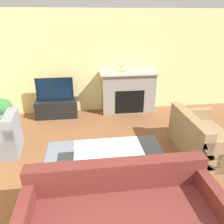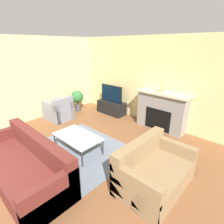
{
  "view_description": "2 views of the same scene",
  "coord_description": "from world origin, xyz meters",
  "px_view_note": "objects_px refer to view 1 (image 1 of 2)",
  "views": [
    {
      "loc": [
        -0.3,
        -1.0,
        2.51
      ],
      "look_at": [
        0.24,
        3.16,
        0.66
      ],
      "focal_mm": 35.0,
      "sensor_mm": 36.0,
      "label": 1
    },
    {
      "loc": [
        3.13,
        0.07,
        2.44
      ],
      "look_at": [
        0.25,
        3.17,
        0.8
      ],
      "focal_mm": 28.0,
      "sensor_mm": 36.0,
      "label": 2
    }
  ],
  "objects_px": {
    "coffee_table": "(108,150)",
    "potted_plant": "(3,110)",
    "mantel_clock": "(124,68)",
    "couch_loveseat": "(202,139)",
    "couch_sectional": "(121,212)",
    "tv": "(55,89)"
  },
  "relations": [
    {
      "from": "coffee_table",
      "to": "mantel_clock",
      "type": "relative_size",
      "value": 6.14
    },
    {
      "from": "couch_sectional",
      "to": "couch_loveseat",
      "type": "xyz_separation_m",
      "value": [
        1.87,
        1.51,
        0.0
      ]
    },
    {
      "from": "tv",
      "to": "coffee_table",
      "type": "xyz_separation_m",
      "value": [
        1.13,
        -2.39,
        -0.39
      ]
    },
    {
      "from": "tv",
      "to": "coffee_table",
      "type": "distance_m",
      "value": 2.67
    },
    {
      "from": "couch_loveseat",
      "to": "coffee_table",
      "type": "relative_size",
      "value": 1.21
    },
    {
      "from": "potted_plant",
      "to": "tv",
      "type": "bearing_deg",
      "value": 32.32
    },
    {
      "from": "tv",
      "to": "mantel_clock",
      "type": "xyz_separation_m",
      "value": [
        1.84,
        0.1,
        0.48
      ]
    },
    {
      "from": "tv",
      "to": "couch_sectional",
      "type": "distance_m",
      "value": 3.84
    },
    {
      "from": "couch_loveseat",
      "to": "mantel_clock",
      "type": "relative_size",
      "value": 7.45
    },
    {
      "from": "potted_plant",
      "to": "mantel_clock",
      "type": "xyz_separation_m",
      "value": [
        2.95,
        0.81,
        0.72
      ]
    },
    {
      "from": "coffee_table",
      "to": "potted_plant",
      "type": "bearing_deg",
      "value": 143.11
    },
    {
      "from": "coffee_table",
      "to": "potted_plant",
      "type": "xyz_separation_m",
      "value": [
        -2.24,
        1.68,
        0.15
      ]
    },
    {
      "from": "couch_sectional",
      "to": "mantel_clock",
      "type": "distance_m",
      "value": 3.92
    },
    {
      "from": "coffee_table",
      "to": "couch_sectional",
      "type": "bearing_deg",
      "value": -89.01
    },
    {
      "from": "tv",
      "to": "couch_sectional",
      "type": "height_order",
      "value": "tv"
    },
    {
      "from": "mantel_clock",
      "to": "potted_plant",
      "type": "bearing_deg",
      "value": -164.73
    },
    {
      "from": "tv",
      "to": "couch_loveseat",
      "type": "bearing_deg",
      "value": -35.18
    },
    {
      "from": "potted_plant",
      "to": "couch_loveseat",
      "type": "bearing_deg",
      "value": -18.96
    },
    {
      "from": "coffee_table",
      "to": "potted_plant",
      "type": "relative_size",
      "value": 1.44
    },
    {
      "from": "mantel_clock",
      "to": "couch_loveseat",
      "type": "bearing_deg",
      "value": -62.1
    },
    {
      "from": "couch_sectional",
      "to": "couch_loveseat",
      "type": "bearing_deg",
      "value": 38.99
    },
    {
      "from": "couch_loveseat",
      "to": "coffee_table",
      "type": "xyz_separation_m",
      "value": [
        -1.89,
        -0.26,
        0.09
      ]
    }
  ]
}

